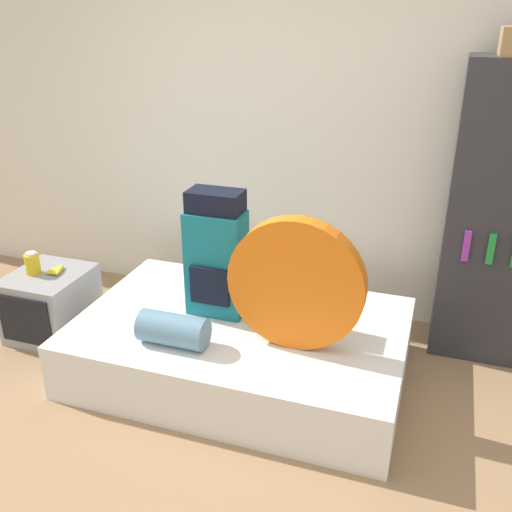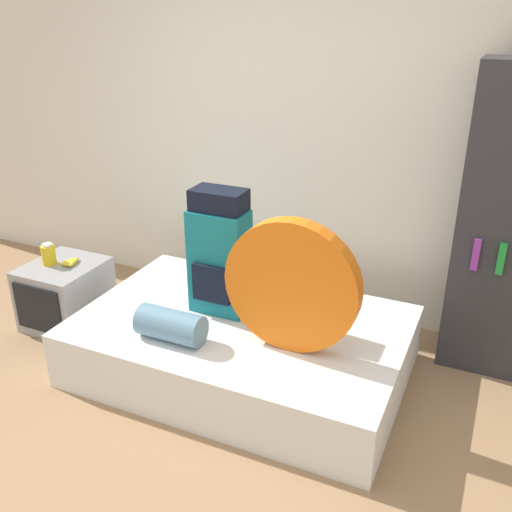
% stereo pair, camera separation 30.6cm
% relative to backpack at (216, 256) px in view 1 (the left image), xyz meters
% --- Properties ---
extents(ground_plane, '(16.00, 16.00, 0.00)m').
position_rel_backpack_xyz_m(ground_plane, '(0.19, -0.94, -0.74)').
color(ground_plane, '#997551').
extents(wall_back, '(8.00, 0.05, 2.60)m').
position_rel_backpack_xyz_m(wall_back, '(0.19, 0.95, 0.56)').
color(wall_back, silver).
rests_on(wall_back, ground_plane).
extents(bed, '(1.98, 1.29, 0.36)m').
position_rel_backpack_xyz_m(bed, '(0.18, -0.07, -0.56)').
color(bed, white).
rests_on(bed, ground_plane).
extents(backpack, '(0.35, 0.24, 0.79)m').
position_rel_backpack_xyz_m(backpack, '(0.00, 0.00, 0.00)').
color(backpack, '#14707F').
rests_on(backpack, bed).
extents(tent_bag, '(0.76, 0.11, 0.76)m').
position_rel_backpack_xyz_m(tent_bag, '(0.56, -0.22, 0.00)').
color(tent_bag, orange).
rests_on(tent_bag, bed).
extents(sleeping_roll, '(0.40, 0.19, 0.19)m').
position_rel_backpack_xyz_m(sleeping_roll, '(-0.09, -0.43, -0.29)').
color(sleeping_roll, '#5B849E').
rests_on(sleeping_roll, bed).
extents(television, '(0.49, 0.55, 0.46)m').
position_rel_backpack_xyz_m(television, '(-1.23, -0.07, -0.51)').
color(television, '#939399').
rests_on(television, ground_plane).
extents(canister, '(0.10, 0.10, 0.15)m').
position_rel_backpack_xyz_m(canister, '(-1.31, -0.08, -0.21)').
color(canister, gold).
rests_on(canister, television).
extents(banana_bunch, '(0.11, 0.15, 0.03)m').
position_rel_backpack_xyz_m(banana_bunch, '(-1.18, -0.01, -0.27)').
color(banana_bunch, yellow).
rests_on(banana_bunch, television).
extents(bookshelf, '(0.69, 0.35, 1.88)m').
position_rel_backpack_xyz_m(bookshelf, '(1.64, 0.66, 0.20)').
color(bookshelf, '#2D2D33').
rests_on(bookshelf, ground_plane).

